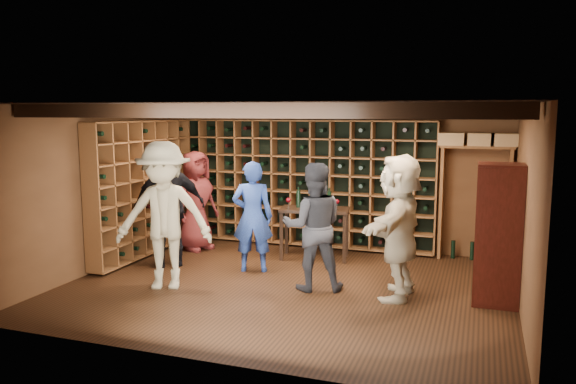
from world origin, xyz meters
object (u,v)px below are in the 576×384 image
(guest_khaki, at_px, (164,216))
(tasting_table, at_px, (314,214))
(guest_woman_black, at_px, (170,207))
(display_cabinet, at_px, (497,237))
(guest_beige, at_px, (399,226))
(man_blue_shirt, at_px, (253,217))
(guest_red_floral, at_px, (196,201))
(man_grey_suit, at_px, (313,227))

(guest_khaki, xyz_separation_m, tasting_table, (1.50, 2.15, -0.26))
(guest_woman_black, bearing_deg, display_cabinet, 135.67)
(guest_woman_black, height_order, guest_beige, guest_woman_black)
(man_blue_shirt, xyz_separation_m, guest_khaki, (-0.82, -1.14, 0.17))
(guest_red_floral, xyz_separation_m, tasting_table, (2.13, 0.09, -0.12))
(man_grey_suit, relative_size, guest_red_floral, 1.00)
(man_grey_suit, distance_m, guest_red_floral, 2.96)
(man_grey_suit, relative_size, guest_beige, 0.92)
(man_grey_suit, xyz_separation_m, guest_beige, (1.14, 0.06, 0.07))
(man_blue_shirt, xyz_separation_m, guest_woman_black, (-1.32, -0.17, 0.10))
(guest_red_floral, relative_size, tasting_table, 1.46)
(tasting_table, bearing_deg, man_blue_shirt, -132.52)
(man_blue_shirt, bearing_deg, tasting_table, -142.19)
(display_cabinet, bearing_deg, guest_beige, -173.69)
(display_cabinet, height_order, guest_woman_black, guest_woman_black)
(guest_red_floral, relative_size, guest_beige, 0.92)
(guest_red_floral, bearing_deg, guest_khaki, -144.06)
(guest_beige, bearing_deg, man_blue_shirt, -98.45)
(guest_woman_black, height_order, guest_khaki, guest_khaki)
(man_blue_shirt, distance_m, guest_woman_black, 1.34)
(display_cabinet, relative_size, man_grey_suit, 1.01)
(guest_beige, bearing_deg, man_grey_suit, -83.23)
(display_cabinet, xyz_separation_m, man_grey_suit, (-2.34, -0.20, 0.01))
(guest_woman_black, xyz_separation_m, guest_beige, (3.58, -0.31, -0.00))
(guest_woman_black, bearing_deg, guest_beige, 132.85)
(man_grey_suit, xyz_separation_m, tasting_table, (-0.45, 1.56, -0.12))
(display_cabinet, distance_m, tasting_table, 3.10)
(man_blue_shirt, xyz_separation_m, tasting_table, (0.67, 1.01, -0.09))
(guest_red_floral, bearing_deg, tasting_table, -68.61)
(man_grey_suit, height_order, tasting_table, man_grey_suit)
(guest_red_floral, xyz_separation_m, guest_khaki, (0.63, -2.06, 0.14))
(guest_beige, xyz_separation_m, tasting_table, (-1.58, 1.49, -0.19))
(man_blue_shirt, relative_size, guest_woman_black, 0.89)
(display_cabinet, bearing_deg, man_blue_shirt, 174.24)
(man_blue_shirt, height_order, guest_woman_black, guest_woman_black)
(guest_khaki, relative_size, guest_beige, 1.07)
(display_cabinet, xyz_separation_m, man_blue_shirt, (-3.46, 0.35, -0.02))
(man_grey_suit, height_order, guest_beige, guest_beige)
(guest_red_floral, bearing_deg, guest_beige, -91.74)
(guest_beige, distance_m, tasting_table, 2.19)
(guest_khaki, distance_m, tasting_table, 2.63)
(guest_red_floral, xyz_separation_m, guest_woman_black, (0.13, -1.10, 0.08))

